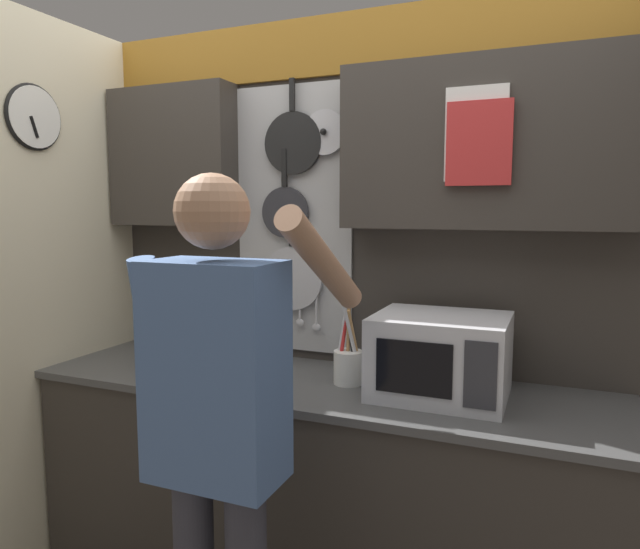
% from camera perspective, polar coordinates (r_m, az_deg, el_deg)
% --- Properties ---
extents(base_cabinet_counter, '(2.30, 0.64, 0.93)m').
position_cam_1_polar(base_cabinet_counter, '(2.46, -0.38, -21.21)').
color(base_cabinet_counter, '#38332D').
rests_on(base_cabinet_counter, ground_plane).
extents(back_wall_unit, '(2.87, 0.23, 2.41)m').
position_cam_1_polar(back_wall_unit, '(2.44, 2.81, 3.62)').
color(back_wall_unit, '#38332D').
rests_on(back_wall_unit, ground_plane).
extents(side_wall, '(0.07, 1.60, 2.41)m').
position_cam_1_polar(side_wall, '(2.62, -28.44, -2.81)').
color(side_wall, beige).
rests_on(side_wall, ground_plane).
extents(microwave, '(0.47, 0.40, 0.30)m').
position_cam_1_polar(microwave, '(2.13, 11.96, -7.95)').
color(microwave, silver).
rests_on(microwave, base_cabinet_counter).
extents(knife_block, '(0.13, 0.16, 0.28)m').
position_cam_1_polar(knife_block, '(2.55, -12.47, -6.56)').
color(knife_block, brown).
rests_on(knife_block, base_cabinet_counter).
extents(utensil_crock, '(0.11, 0.11, 0.34)m').
position_cam_1_polar(utensil_crock, '(2.24, 2.84, -8.83)').
color(utensil_crock, white).
rests_on(utensil_crock, base_cabinet_counter).
extents(person, '(0.54, 0.62, 1.71)m').
position_cam_1_polar(person, '(1.71, -10.12, -13.74)').
color(person, '#383842').
rests_on(person, ground_plane).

